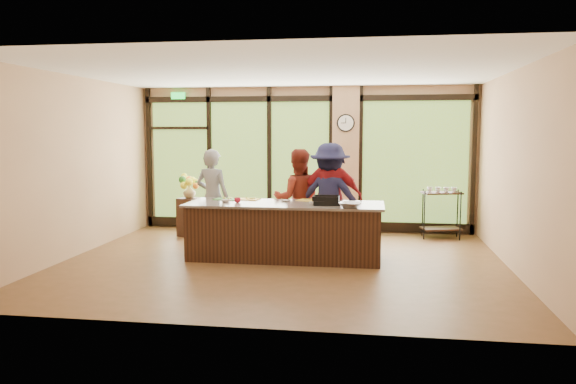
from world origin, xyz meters
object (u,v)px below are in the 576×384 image
(cook_right, at_px, (330,197))
(flower_stand, at_px, (190,217))
(bar_cart, at_px, (441,208))
(roasting_pan, at_px, (326,202))
(cook_left, at_px, (213,198))
(island_base, at_px, (285,232))

(cook_right, height_order, flower_stand, cook_right)
(bar_cart, bearing_deg, cook_right, -159.20)
(cook_right, distance_m, roasting_pan, 0.84)
(cook_right, bearing_deg, bar_cart, -136.50)
(roasting_pan, bearing_deg, flower_stand, 139.03)
(cook_left, height_order, bar_cart, cook_left)
(cook_right, distance_m, flower_stand, 3.07)
(island_base, xyz_separation_m, flower_stand, (-2.19, 1.68, -0.06))
(cook_left, bearing_deg, island_base, 164.20)
(cook_right, height_order, bar_cart, cook_right)
(flower_stand, bearing_deg, island_base, -17.49)
(island_base, xyz_separation_m, bar_cart, (2.74, 2.20, 0.16))
(island_base, bearing_deg, bar_cart, 38.78)
(island_base, bearing_deg, flower_stand, 142.40)
(roasting_pan, bearing_deg, island_base, 161.31)
(island_base, height_order, bar_cart, bar_cart)
(cook_left, relative_size, roasting_pan, 4.28)
(island_base, bearing_deg, cook_right, 46.60)
(roasting_pan, height_order, flower_stand, roasting_pan)
(island_base, bearing_deg, roasting_pan, -9.87)
(island_base, relative_size, bar_cart, 3.09)
(bar_cart, bearing_deg, roasting_pan, -146.55)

